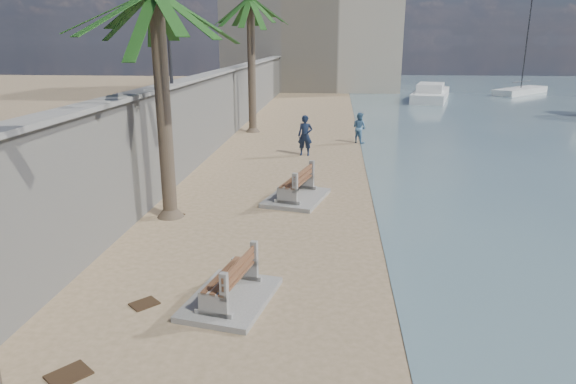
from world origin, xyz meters
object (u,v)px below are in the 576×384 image
object	(u,v)px
bench_far	(296,186)
sailboat_west	(521,91)
yacht_far	(431,96)
palm_back	(250,1)
person_a	(305,133)
person_b	(359,126)
bench_near	(230,283)

from	to	relation	value
bench_far	sailboat_west	distance (m)	41.73
yacht_far	sailboat_west	distance (m)	11.33
palm_back	person_a	bearing A→B (deg)	-60.61
bench_far	person_b	distance (m)	10.45
person_a	sailboat_west	xyz separation A→B (m)	(19.47, 30.08, -0.74)
bench_near	palm_back	size ratio (longest dim) A/B	0.30
bench_near	person_b	xyz separation A→B (m)	(3.24, 17.17, 0.46)
bench_near	person_b	bearing A→B (deg)	79.30
bench_near	bench_far	bearing A→B (deg)	83.56
bench_far	palm_back	distance (m)	14.93
bench_near	bench_far	world-z (taller)	bench_far
bench_far	palm_back	xyz separation A→B (m)	(-3.51, 12.90, 6.66)
bench_near	palm_back	bearing A→B (deg)	97.79
palm_back	person_a	size ratio (longest dim) A/B	3.86
bench_far	sailboat_west	bearing A→B (deg)	62.39
palm_back	sailboat_west	world-z (taller)	sailboat_west
person_a	yacht_far	size ratio (longest dim) A/B	0.22
bench_near	sailboat_west	bearing A→B (deg)	65.41
palm_back	sailboat_west	xyz separation A→B (m)	(22.86, 24.08, -6.80)
bench_far	person_b	xyz separation A→B (m)	(2.45, 10.15, 0.41)
bench_near	palm_back	world-z (taller)	palm_back
person_b	bench_far	bearing A→B (deg)	118.20
person_b	yacht_far	world-z (taller)	person_b
person_a	person_b	xyz separation A→B (m)	(2.58, 3.26, -0.19)
bench_near	bench_far	size ratio (longest dim) A/B	0.87
yacht_far	sailboat_west	size ratio (longest dim) A/B	0.92
sailboat_west	palm_back	bearing A→B (deg)	-133.51
yacht_far	palm_back	bearing A→B (deg)	158.10
person_a	sailboat_west	bearing A→B (deg)	61.55
palm_back	person_b	size ratio (longest dim) A/B	4.70
person_a	yacht_far	world-z (taller)	person_a
yacht_far	person_a	bearing A→B (deg)	171.97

